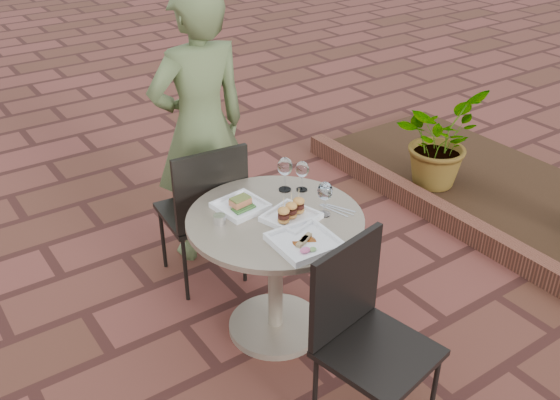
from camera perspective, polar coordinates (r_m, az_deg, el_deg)
ground at (r=3.51m, az=0.45°, el=-12.47°), size 60.00×60.00×0.00m
cafe_table at (r=3.27m, az=-0.43°, el=-5.26°), size 0.90×0.90×0.73m
chair_far at (r=3.62m, az=-6.81°, el=-0.43°), size 0.48×0.48×0.93m
chair_near at (r=2.78m, az=7.59°, el=-11.29°), size 0.52×0.52×0.93m
diner at (r=3.80m, az=-7.28°, el=6.45°), size 0.64×0.43×1.73m
plate_salmon at (r=3.20m, az=-3.62°, el=-0.48°), size 0.26×0.26×0.06m
plate_sliders at (r=3.10m, az=1.03°, el=-1.28°), size 0.29×0.29×0.15m
plate_tuna at (r=2.92m, az=2.24°, el=-3.80°), size 0.30×0.30×0.03m
wine_glass_right at (r=3.10m, az=4.13°, el=0.74°), size 0.08×0.08×0.19m
wine_glass_mid at (r=3.31m, az=0.45°, el=3.01°), size 0.08×0.08×0.19m
wine_glass_far at (r=3.32m, az=2.04°, el=2.76°), size 0.07×0.07×0.17m
steel_ramekin at (r=3.09m, az=-5.55°, el=-1.76°), size 0.07×0.07×0.05m
cutlery_set at (r=3.21m, az=5.26°, el=-0.87°), size 0.15×0.21×0.00m
planter_curb at (r=4.55m, az=14.93°, el=-1.45°), size 0.12×3.00×0.15m
mulch_bed at (r=5.07m, az=20.15°, el=0.51°), size 1.30×3.00×0.06m
potted_plant_a at (r=4.86m, az=14.24°, el=5.41°), size 0.82×0.77×0.73m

